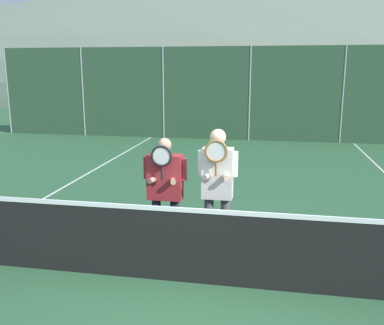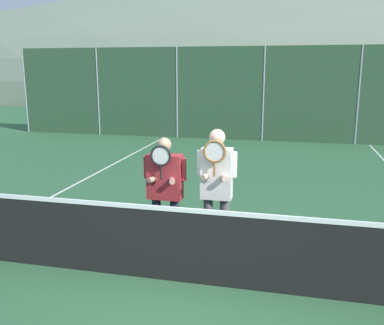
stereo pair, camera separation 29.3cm
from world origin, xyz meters
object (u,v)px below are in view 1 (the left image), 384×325
at_px(player_leftmost, 165,186).
at_px(car_left_of_center, 241,107).
at_px(car_center, 378,112).
at_px(car_far_left, 125,106).
at_px(player_center_left, 217,184).

xyz_separation_m(player_leftmost, car_left_of_center, (0.11, 13.34, -0.07)).
bearing_deg(car_center, car_left_of_center, 175.46).
bearing_deg(car_left_of_center, car_far_left, -177.89).
bearing_deg(player_leftmost, car_left_of_center, 89.51).
bearing_deg(car_center, player_center_left, -110.97).
height_order(car_far_left, car_center, car_far_left).
relative_size(player_leftmost, car_center, 0.36).
bearing_deg(player_center_left, player_leftmost, 176.38).
distance_m(player_leftmost, player_center_left, 0.76).
xyz_separation_m(player_leftmost, car_center, (5.72, 12.90, -0.14)).
bearing_deg(car_far_left, player_center_left, -65.73).
bearing_deg(car_far_left, player_leftmost, -68.44).
relative_size(player_center_left, car_far_left, 0.45).
relative_size(car_far_left, car_left_of_center, 0.86).
bearing_deg(player_center_left, car_far_left, 114.27).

